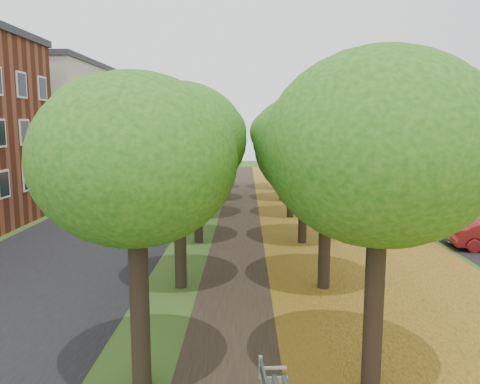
{
  "coord_description": "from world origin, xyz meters",
  "views": [
    {
      "loc": [
        -0.02,
        -9.13,
        5.47
      ],
      "look_at": [
        -0.27,
        11.06,
        2.5
      ],
      "focal_mm": 35.0,
      "sensor_mm": 36.0,
      "label": 1
    }
  ],
  "objects": [
    {
      "name": "street_asphalt",
      "position": [
        -7.5,
        15.0,
        0.0
      ],
      "size": [
        8.0,
        70.0,
        0.01
      ],
      "primitive_type": "cube",
      "color": "black",
      "rests_on": "ground"
    },
    {
      "name": "footpath",
      "position": [
        0.0,
        15.0,
        0.0
      ],
      "size": [
        3.2,
        70.0,
        0.01
      ],
      "primitive_type": "cube",
      "color": "black",
      "rests_on": "ground"
    },
    {
      "name": "leaf_verge",
      "position": [
        5.0,
        15.0,
        0.01
      ],
      "size": [
        7.5,
        70.0,
        0.01
      ],
      "primitive_type": "cube",
      "color": "#B07B20",
      "rests_on": "ground"
    },
    {
      "name": "tree_row_west",
      "position": [
        -2.2,
        15.0,
        4.75
      ],
      "size": [
        4.34,
        34.34,
        6.62
      ],
      "color": "black",
      "rests_on": "ground"
    },
    {
      "name": "tree_row_east",
      "position": [
        2.6,
        15.0,
        4.75
      ],
      "size": [
        4.34,
        34.34,
        6.62
      ],
      "color": "black",
      "rests_on": "ground"
    },
    {
      "name": "building_cream",
      "position": [
        -17.0,
        33.0,
        5.21
      ],
      "size": [
        10.3,
        20.3,
        10.4
      ],
      "color": "beige",
      "rests_on": "ground"
    },
    {
      "name": "car_grey",
      "position": [
        11.0,
        16.61,
        0.66
      ],
      "size": [
        4.84,
        2.71,
        1.32
      ],
      "primitive_type": "imported",
      "rotation": [
        0.0,
        0.0,
        1.38
      ],
      "color": "#35353A",
      "rests_on": "ground"
    },
    {
      "name": "car_white",
      "position": [
        11.0,
        21.21,
        0.73
      ],
      "size": [
        5.34,
        2.61,
        1.46
      ],
      "primitive_type": "imported",
      "rotation": [
        0.0,
        0.0,
        1.61
      ],
      "color": "silver",
      "rests_on": "ground"
    }
  ]
}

